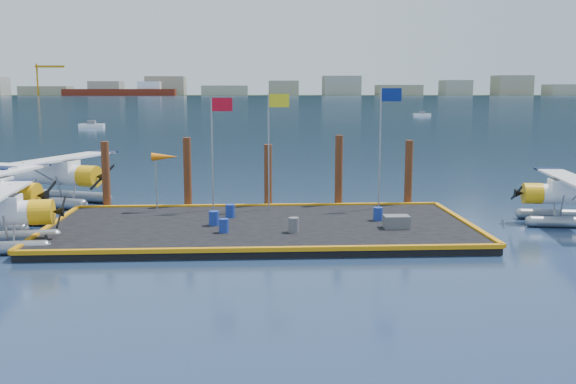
% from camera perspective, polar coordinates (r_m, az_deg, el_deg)
% --- Properties ---
extents(ground, '(4000.00, 4000.00, 0.00)m').
position_cam_1_polar(ground, '(31.09, -2.45, -3.58)').
color(ground, '#172A47').
rests_on(ground, ground).
extents(dock, '(20.00, 10.00, 0.40)m').
position_cam_1_polar(dock, '(31.05, -2.45, -3.22)').
color(dock, black).
rests_on(dock, ground).
extents(dock_bumpers, '(20.25, 10.25, 0.18)m').
position_cam_1_polar(dock_bumpers, '(30.99, -2.45, -2.70)').
color(dock_bumpers, orange).
rests_on(dock_bumpers, dock).
extents(far_backdrop, '(3050.00, 2050.00, 810.00)m').
position_cam_1_polar(far_backdrop, '(1784.11, 4.65, 9.06)').
color(far_backdrop, black).
rests_on(far_backdrop, ground).
extents(seaplane_c, '(9.70, 10.26, 3.72)m').
position_cam_1_polar(seaplane_c, '(40.96, -20.25, 1.22)').
color(seaplane_c, gray).
rests_on(seaplane_c, ground).
extents(drum_0, '(0.49, 0.49, 0.69)m').
position_cam_1_polar(drum_0, '(30.83, -6.60, -2.33)').
color(drum_0, navy).
rests_on(drum_0, dock).
extents(drum_1, '(0.48, 0.48, 0.68)m').
position_cam_1_polar(drum_1, '(29.12, 0.51, -2.95)').
color(drum_1, '#5A5A5F').
rests_on(drum_1, dock).
extents(drum_3, '(0.45, 0.45, 0.64)m').
position_cam_1_polar(drum_3, '(29.24, -5.72, -2.99)').
color(drum_3, navy).
rests_on(drum_3, dock).
extents(drum_4, '(0.47, 0.47, 0.66)m').
position_cam_1_polar(drum_4, '(32.09, 8.01, -1.94)').
color(drum_4, navy).
rests_on(drum_4, dock).
extents(drum_5, '(0.47, 0.47, 0.67)m').
position_cam_1_polar(drum_5, '(32.64, -5.16, -1.69)').
color(drum_5, navy).
rests_on(drum_5, dock).
extents(crate, '(1.18, 0.79, 0.59)m').
position_cam_1_polar(crate, '(30.47, 9.61, -2.62)').
color(crate, '#5A5A5F').
rests_on(crate, dock).
extents(flagpole_red, '(1.14, 0.08, 6.00)m').
position_cam_1_polar(flagpole_red, '(34.28, -6.43, 4.98)').
color(flagpole_red, '#919298').
rests_on(flagpole_red, dock).
extents(flagpole_yellow, '(1.14, 0.08, 6.20)m').
position_cam_1_polar(flagpole_yellow, '(34.23, -1.40, 5.22)').
color(flagpole_yellow, '#919298').
rests_on(flagpole_yellow, dock).
extents(flagpole_blue, '(1.14, 0.08, 6.50)m').
position_cam_1_polar(flagpole_blue, '(34.92, 8.53, 5.48)').
color(flagpole_blue, '#919298').
rests_on(flagpole_blue, dock).
extents(windsock, '(1.40, 0.44, 3.12)m').
position_cam_1_polar(windsock, '(34.64, -10.92, 2.97)').
color(windsock, '#919298').
rests_on(windsock, dock).
extents(piling_0, '(0.44, 0.44, 4.00)m').
position_cam_1_polar(piling_0, '(36.97, -15.87, 1.25)').
color(piling_0, '#4A2915').
rests_on(piling_0, ground).
extents(piling_1, '(0.44, 0.44, 4.20)m').
position_cam_1_polar(piling_1, '(36.23, -8.92, 1.49)').
color(piling_1, '#4A2915').
rests_on(piling_1, ground).
extents(piling_2, '(0.44, 0.44, 3.80)m').
position_cam_1_polar(piling_2, '(36.08, -1.78, 1.24)').
color(piling_2, '#4A2915').
rests_on(piling_2, ground).
extents(piling_3, '(0.44, 0.44, 4.30)m').
position_cam_1_polar(piling_3, '(36.36, 4.53, 1.68)').
color(piling_3, '#4A2915').
rests_on(piling_3, ground).
extents(piling_4, '(0.44, 0.44, 4.00)m').
position_cam_1_polar(piling_4, '(37.13, 10.66, 1.47)').
color(piling_4, '#4A2915').
rests_on(piling_4, ground).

